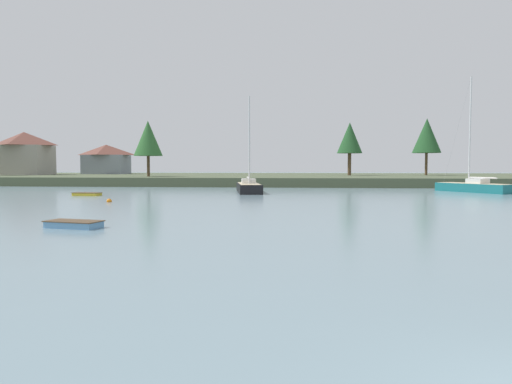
# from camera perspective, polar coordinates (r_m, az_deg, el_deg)

# --- Properties ---
(far_shore_bank) EXTENTS (209.44, 48.41, 1.42)m
(far_shore_bank) POSITION_cam_1_polar(r_m,az_deg,el_deg) (94.13, 7.75, 1.63)
(far_shore_bank) COLOR #4C563D
(far_shore_bank) RESTS_ON ground
(dinghy_yellow) EXTENTS (3.16, 1.70, 0.47)m
(dinghy_yellow) POSITION_cam_1_polar(r_m,az_deg,el_deg) (54.47, -19.76, -0.29)
(dinghy_yellow) COLOR gold
(dinghy_yellow) RESTS_ON ground
(sailboat_teal) EXTENTS (7.58, 9.58, 15.02)m
(sailboat_teal) POSITION_cam_1_polar(r_m,az_deg,el_deg) (64.06, 24.86, 0.26)
(sailboat_teal) COLOR #196B70
(sailboat_teal) RESTS_ON ground
(dinghy_skyblue) EXTENTS (3.16, 1.93, 0.53)m
(dinghy_skyblue) POSITION_cam_1_polar(r_m,az_deg,el_deg) (26.65, -21.17, -3.78)
(dinghy_skyblue) COLOR #669ECC
(dinghy_skyblue) RESTS_ON ground
(sailboat_black) EXTENTS (4.22, 9.54, 12.26)m
(sailboat_black) POSITION_cam_1_polar(r_m,az_deg,el_deg) (57.32, -0.87, 0.22)
(sailboat_black) COLOR black
(sailboat_black) RESTS_ON ground
(mooring_buoy_orange) EXTENTS (0.45, 0.45, 0.50)m
(mooring_buoy_orange) POSITION_cam_1_polar(r_m,az_deg,el_deg) (44.34, -17.33, -1.06)
(mooring_buoy_orange) COLOR orange
(mooring_buoy_orange) RESTS_ON ground
(shore_tree_inland_c) EXTENTS (4.79, 4.79, 10.07)m
(shore_tree_inland_c) POSITION_cam_1_polar(r_m,az_deg,el_deg) (92.05, 11.26, 6.40)
(shore_tree_inland_c) COLOR brown
(shore_tree_inland_c) RESTS_ON far_shore_bank
(shore_tree_inland_a) EXTENTS (5.40, 5.40, 10.90)m
(shore_tree_inland_a) POSITION_cam_1_polar(r_m,az_deg,el_deg) (96.74, 19.95, 6.40)
(shore_tree_inland_a) COLOR brown
(shore_tree_inland_a) RESTS_ON far_shore_bank
(shore_tree_center) EXTENTS (4.84, 4.84, 9.43)m
(shore_tree_center) POSITION_cam_1_polar(r_m,az_deg,el_deg) (82.22, -12.92, 6.33)
(shore_tree_center) COLOR brown
(shore_tree_center) RESTS_ON far_shore_bank
(cottage_behind_trees) EXTENTS (10.34, 7.86, 8.66)m
(cottage_behind_trees) POSITION_cam_1_polar(r_m,az_deg,el_deg) (107.18, -26.21, 4.29)
(cottage_behind_trees) COLOR #9E998E
(cottage_behind_trees) RESTS_ON far_shore_bank
(cottage_near_water) EXTENTS (9.62, 7.33, 6.51)m
(cottage_near_water) POSITION_cam_1_polar(r_m,az_deg,el_deg) (110.63, -17.64, 3.85)
(cottage_near_water) COLOR gray
(cottage_near_water) RESTS_ON far_shore_bank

